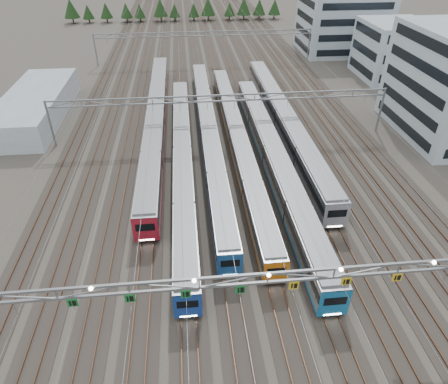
{
  "coord_description": "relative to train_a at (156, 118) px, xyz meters",
  "views": [
    {
      "loc": [
        -5.9,
        -22.46,
        31.51
      ],
      "look_at": [
        -1.73,
        18.3,
        3.5
      ],
      "focal_mm": 32.0,
      "sensor_mm": 36.0,
      "label": 1
    }
  ],
  "objects": [
    {
      "name": "ground",
      "position": [
        11.25,
        -44.88,
        -2.2
      ],
      "size": [
        400.0,
        400.0,
        0.0
      ],
      "primitive_type": "plane",
      "color": "#47423A",
      "rests_on": "ground"
    },
    {
      "name": "track_bed",
      "position": [
        11.25,
        55.12,
        -0.71
      ],
      "size": [
        54.0,
        260.0,
        5.42
      ],
      "color": "#2D2823",
      "rests_on": "ground"
    },
    {
      "name": "train_a",
      "position": [
        0.0,
        0.0,
        0.0
      ],
      "size": [
        3.0,
        63.21,
        3.9
      ],
      "color": "black",
      "rests_on": "ground"
    },
    {
      "name": "train_b",
      "position": [
        4.5,
        -14.18,
        -0.19
      ],
      "size": [
        2.71,
        57.39,
        3.52
      ],
      "color": "black",
      "rests_on": "ground"
    },
    {
      "name": "train_c",
      "position": [
        9.0,
        -5.78,
        -0.2
      ],
      "size": [
        2.7,
        64.5,
        3.51
      ],
      "color": "black",
      "rests_on": "ground"
    },
    {
      "name": "train_d",
      "position": [
        13.5,
        -8.8,
        -0.24
      ],
      "size": [
        2.64,
        61.49,
        3.43
      ],
      "color": "black",
      "rests_on": "ground"
    },
    {
      "name": "train_e",
      "position": [
        18.0,
        -15.72,
        -0.01
      ],
      "size": [
        2.97,
        56.72,
        3.88
      ],
      "color": "black",
      "rests_on": "ground"
    },
    {
      "name": "train_f",
      "position": [
        22.5,
        -3.06,
        0.11
      ],
      "size": [
        3.15,
        56.84,
        4.12
      ],
      "color": "black",
      "rests_on": "ground"
    },
    {
      "name": "gantry_near",
      "position": [
        11.2,
        -45.0,
        4.88
      ],
      "size": [
        56.36,
        0.61,
        8.08
      ],
      "color": "gray",
      "rests_on": "ground"
    },
    {
      "name": "gantry_mid",
      "position": [
        11.25,
        -4.88,
        4.18
      ],
      "size": [
        56.36,
        0.36,
        8.0
      ],
      "color": "gray",
      "rests_on": "ground"
    },
    {
      "name": "gantry_far",
      "position": [
        11.25,
        40.12,
        4.18
      ],
      "size": [
        56.36,
        0.36,
        8.0
      ],
      "color": "gray",
      "rests_on": "ground"
    },
    {
      "name": "depot_bldg_mid",
      "position": [
        54.49,
        24.01,
        4.05
      ],
      "size": [
        14.0,
        16.0,
        12.52
      ],
      "primitive_type": "cube",
      "color": "#A2B6C2",
      "rests_on": "ground"
    },
    {
      "name": "depot_bldg_north",
      "position": [
        50.31,
        47.09,
        5.37
      ],
      "size": [
        22.0,
        18.0,
        15.15
      ],
      "primitive_type": "cube",
      "color": "#A2B6C2",
      "rests_on": "ground"
    },
    {
      "name": "west_shed",
      "position": [
        -22.94,
        7.56,
        0.19
      ],
      "size": [
        10.0,
        30.0,
        4.78
      ],
      "primitive_type": "cube",
      "color": "#A2B6C2",
      "rests_on": "ground"
    },
    {
      "name": "treeline",
      "position": [
        4.05,
        93.79,
        2.03
      ],
      "size": [
        81.2,
        5.6,
        7.02
      ],
      "color": "#332114",
      "rests_on": "ground"
    }
  ]
}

